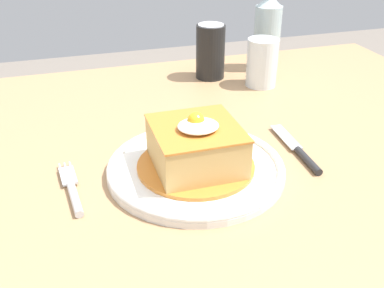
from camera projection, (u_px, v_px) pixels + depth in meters
The scene contains 8 objects.
dining_table at pixel (173, 199), 0.83m from camera, with size 1.32×0.86×0.77m.
main_plate at pixel (196, 168), 0.70m from camera, with size 0.27×0.27×0.02m.
sandwich_meal at pixel (196, 148), 0.68m from camera, with size 0.18×0.18×0.09m.
fork at pixel (73, 191), 0.65m from camera, with size 0.03×0.14×0.01m.
knife at pixel (301, 153), 0.74m from camera, with size 0.02×0.17×0.01m.
soda_can at pixel (210, 51), 1.03m from camera, with size 0.07×0.07×0.12m.
beer_bottle_clear at pixel (268, 28), 1.07m from camera, with size 0.06×0.06×0.27m.
drinking_glass at pixel (262, 66), 1.00m from camera, with size 0.07×0.07×0.10m.
Camera 1 is at (-0.17, -0.66, 1.15)m, focal length 42.31 mm.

